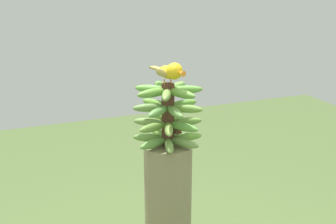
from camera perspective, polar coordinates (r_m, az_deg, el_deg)
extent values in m
cylinder|color=#4C2D1E|center=(1.87, 0.00, -0.39)|extent=(0.05, 0.05, 0.27)
ellipsoid|color=#689B38|center=(1.93, 2.27, -3.22)|extent=(0.05, 0.15, 0.04)
ellipsoid|color=#5E9A46|center=(1.97, 0.86, -2.70)|extent=(0.13, 0.13, 0.04)
ellipsoid|color=olive|center=(1.97, -1.14, -2.74)|extent=(0.15, 0.05, 0.04)
ellipsoid|color=olive|center=(1.92, -2.35, -3.32)|extent=(0.11, 0.14, 0.04)
ellipsoid|color=#5E8E40|center=(1.85, -1.82, -4.04)|extent=(0.08, 0.15, 0.04)
ellipsoid|color=olive|center=(1.83, 0.16, -4.34)|extent=(0.15, 0.08, 0.04)
ellipsoid|color=olive|center=(1.86, 2.01, -3.95)|extent=(0.14, 0.11, 0.04)
ellipsoid|color=olive|center=(1.81, 0.09, -2.21)|extent=(0.15, 0.08, 0.04)
ellipsoid|color=#5D973D|center=(1.84, 1.93, -1.89)|extent=(0.14, 0.11, 0.04)
ellipsoid|color=olive|center=(1.90, 2.24, -1.23)|extent=(0.05, 0.15, 0.04)
ellipsoid|color=olive|center=(1.95, 0.91, -0.76)|extent=(0.13, 0.13, 0.04)
ellipsoid|color=olive|center=(1.94, -1.06, -0.78)|extent=(0.15, 0.05, 0.04)
ellipsoid|color=olive|center=(1.89, -2.29, -1.29)|extent=(0.11, 0.14, 0.04)
ellipsoid|color=olive|center=(1.83, -1.83, -1.93)|extent=(0.08, 0.15, 0.04)
ellipsoid|color=#618C45|center=(1.79, 0.87, 0.02)|extent=(0.15, 0.04, 0.04)
ellipsoid|color=olive|center=(1.84, 2.22, 0.46)|extent=(0.12, 0.14, 0.04)
ellipsoid|color=#5F9837|center=(1.90, 1.86, 1.02)|extent=(0.07, 0.15, 0.04)
ellipsoid|color=olive|center=(1.93, 0.16, 1.29)|extent=(0.15, 0.10, 0.04)
ellipsoid|color=#629834|center=(1.91, -1.64, 1.09)|extent=(0.15, 0.10, 0.04)
ellipsoid|color=#658C44|center=(1.85, -2.29, 0.55)|extent=(0.07, 0.15, 0.04)
ellipsoid|color=#5C9047|center=(1.80, -1.19, 0.06)|extent=(0.12, 0.14, 0.04)
ellipsoid|color=#5B9C3A|center=(1.86, -2.12, 2.95)|extent=(0.12, 0.14, 0.04)
ellipsoid|color=#5C9035|center=(1.80, -1.91, 2.46)|extent=(0.07, 0.15, 0.04)
ellipsoid|color=olive|center=(1.77, -0.19, 2.19)|extent=(0.15, 0.10, 0.04)
ellipsoid|color=#5E9136|center=(1.79, 1.68, 2.38)|extent=(0.15, 0.09, 0.04)
ellipsoid|color=#5D9C3B|center=(1.85, 2.22, 2.86)|extent=(0.07, 0.15, 0.04)
ellipsoid|color=#639240|center=(1.90, 1.11, 3.25)|extent=(0.12, 0.14, 0.04)
ellipsoid|color=#5B9139|center=(1.90, -0.78, 3.29)|extent=(0.15, 0.04, 0.04)
cone|color=#4C2D1E|center=(1.87, 1.26, -1.82)|extent=(0.04, 0.04, 0.06)
cylinder|color=#C68933|center=(1.82, -0.46, 3.87)|extent=(0.01, 0.00, 0.02)
cylinder|color=#C68933|center=(1.84, 0.35, 4.00)|extent=(0.01, 0.01, 0.02)
ellipsoid|color=gold|center=(1.82, -0.05, 5.08)|extent=(0.12, 0.08, 0.05)
ellipsoid|color=olive|center=(1.81, -0.84, 5.01)|extent=(0.08, 0.03, 0.03)
ellipsoid|color=olive|center=(1.84, 0.52, 5.21)|extent=(0.08, 0.03, 0.03)
cube|color=olive|center=(1.89, -1.51, 5.60)|extent=(0.07, 0.04, 0.01)
sphere|color=gold|center=(1.78, 0.83, 5.23)|extent=(0.07, 0.07, 0.07)
sphere|color=black|center=(1.78, 1.65, 5.44)|extent=(0.01, 0.01, 0.01)
cone|color=orange|center=(1.74, 1.66, 4.99)|extent=(0.04, 0.03, 0.02)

